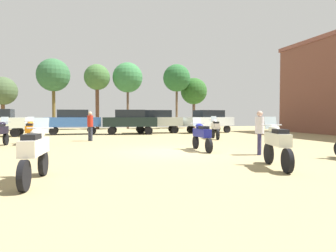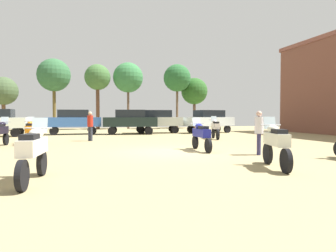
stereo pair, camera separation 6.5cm
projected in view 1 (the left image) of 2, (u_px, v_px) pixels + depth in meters
name	position (u px, v px, depth m)	size (l,w,h in m)	color
ground_plane	(172.00, 152.00, 12.36)	(44.00, 52.00, 0.02)	#9B8A5E
motorcycle_1	(277.00, 143.00, 8.57)	(0.82, 2.13, 1.50)	black
motorcycle_2	(202.00, 134.00, 12.83)	(0.62, 2.24, 1.44)	black
motorcycle_5	(215.00, 128.00, 19.27)	(0.74, 2.09, 1.50)	black
motorcycle_6	(30.00, 131.00, 15.59)	(0.62, 2.11, 1.47)	black
motorcycle_11	(35.00, 151.00, 6.72)	(0.62, 2.27, 1.48)	black
motorcycle_12	(1.00, 132.00, 14.44)	(0.62, 2.18, 1.47)	black
car_1	(209.00, 120.00, 26.00)	(4.58, 2.64, 2.00)	black
car_2	(130.00, 120.00, 24.06)	(4.53, 2.47, 2.00)	black
car_3	(73.00, 120.00, 23.87)	(4.36, 1.96, 2.00)	black
car_4	(157.00, 120.00, 25.65)	(4.46, 2.23, 2.00)	black
person_1	(260.00, 129.00, 11.42)	(0.48, 0.48, 1.71)	#2C294D
person_3	(90.00, 124.00, 17.63)	(0.48, 0.48, 1.77)	#323746
tree_2	(128.00, 78.00, 33.56)	(3.42, 3.42, 7.59)	brown
tree_3	(177.00, 78.00, 34.04)	(3.15, 3.15, 7.47)	brown
tree_5	(53.00, 75.00, 30.75)	(3.42, 3.42, 7.49)	brown
tree_6	(3.00, 91.00, 28.94)	(2.78, 2.78, 5.36)	brown
tree_7	(97.00, 78.00, 32.55)	(2.85, 2.85, 7.22)	brown
tree_8	(194.00, 91.00, 36.03)	(3.23, 3.23, 6.14)	brown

